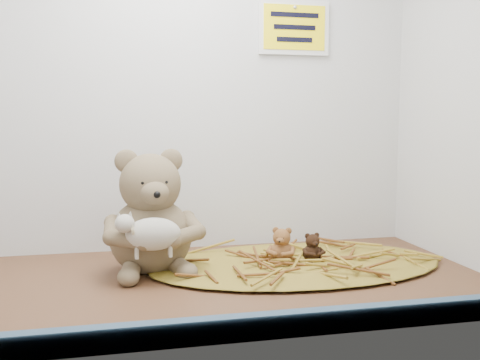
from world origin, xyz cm
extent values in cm
cube|color=#402716|center=(0.00, 0.00, 0.00)|extent=(120.00, 60.00, 0.40)
cube|color=silver|center=(0.00, 30.00, 45.00)|extent=(120.00, 0.40, 90.00)
cube|color=silver|center=(60.00, 0.00, 45.00)|extent=(0.40, 60.00, 90.00)
cube|color=#374D69|center=(0.00, -28.80, 1.80)|extent=(119.28, 2.20, 3.60)
ellipsoid|color=brown|center=(24.04, 7.23, 0.63)|extent=(65.39, 37.97, 1.27)
cube|color=yellow|center=(30.00, 29.40, 55.00)|extent=(16.00, 1.20, 11.00)
camera|label=1|loc=(-12.73, -101.83, 31.64)|focal=40.00mm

